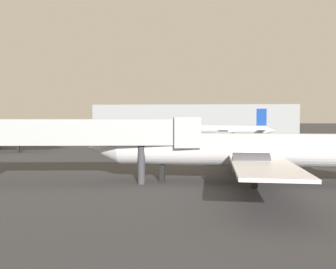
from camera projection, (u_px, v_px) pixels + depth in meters
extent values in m
cylinder|color=white|center=(240.00, 150.00, 33.02)|extent=(23.30, 3.87, 3.08)
cone|color=white|center=(104.00, 148.00, 34.74)|extent=(3.49, 3.19, 3.08)
cube|color=white|center=(253.00, 155.00, 32.89)|extent=(5.41, 27.09, 0.23)
cylinder|color=#4C4C54|center=(251.00, 163.00, 27.92)|extent=(2.95, 1.83, 1.73)
cylinder|color=#4C4C54|center=(241.00, 151.00, 38.06)|extent=(2.95, 1.83, 1.73)
cube|color=black|center=(162.00, 173.00, 34.11)|extent=(0.50, 0.50, 1.69)
cube|color=black|center=(255.00, 179.00, 31.09)|extent=(0.50, 0.50, 1.69)
cube|color=black|center=(250.00, 172.00, 34.90)|extent=(0.50, 0.50, 1.69)
cone|color=silver|center=(53.00, 131.00, 61.47)|extent=(4.07, 3.81, 3.24)
cube|color=black|center=(18.00, 147.00, 61.14)|extent=(0.51, 0.51, 2.08)
cylinder|color=silver|center=(225.00, 130.00, 93.32)|extent=(20.08, 7.67, 2.49)
cone|color=silver|center=(185.00, 129.00, 97.34)|extent=(3.29, 3.12, 2.49)
cone|color=silver|center=(270.00, 131.00, 89.29)|extent=(3.29, 3.12, 2.49)
cube|color=silver|center=(229.00, 131.00, 92.98)|extent=(9.63, 24.94, 0.19)
cube|color=silver|center=(263.00, 129.00, 89.89)|extent=(3.54, 6.85, 0.13)
cube|color=#1947B2|center=(261.00, 117.00, 89.86)|extent=(2.48, 0.88, 4.33)
cylinder|color=#4C4C54|center=(223.00, 133.00, 88.77)|extent=(2.64, 1.98, 1.41)
cylinder|color=#4C4C54|center=(230.00, 131.00, 97.63)|extent=(2.64, 1.98, 1.41)
cube|color=black|center=(202.00, 137.00, 95.69)|extent=(0.48, 0.48, 1.42)
cube|color=black|center=(228.00, 138.00, 91.60)|extent=(0.48, 0.48, 1.42)
cube|color=black|center=(230.00, 137.00, 94.53)|extent=(0.48, 0.48, 1.42)
cube|color=#B2B7BC|center=(60.00, 132.00, 32.63)|extent=(21.68, 4.04, 2.40)
cube|color=#B2B7BC|center=(187.00, 132.00, 32.84)|extent=(2.70, 3.05, 2.80)
cylinder|color=#3F3F44|center=(141.00, 164.00, 32.92)|extent=(0.70, 0.70, 3.69)
cube|color=#999EA3|center=(194.00, 119.00, 132.63)|extent=(70.42, 26.85, 10.29)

